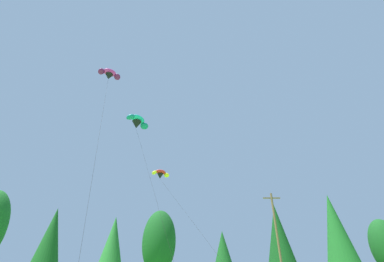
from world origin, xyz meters
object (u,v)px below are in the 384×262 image
at_px(utility_pole, 279,240).
at_px(parafoil_kite_far_red_yellow, 161,174).
at_px(parafoil_kite_high_magenta, 110,75).
at_px(parafoil_kite_mid_teal, 138,122).

distance_m(utility_pole, parafoil_kite_far_red_yellow, 18.32).
height_order(utility_pole, parafoil_kite_far_red_yellow, parafoil_kite_far_red_yellow).
xyz_separation_m(parafoil_kite_high_magenta, parafoil_kite_far_red_yellow, (5.03, 13.87, -7.35)).
relative_size(parafoil_kite_mid_teal, parafoil_kite_far_red_yellow, 0.90).
bearing_deg(parafoil_kite_high_magenta, parafoil_kite_far_red_yellow, 70.08).
height_order(parafoil_kite_mid_teal, parafoil_kite_far_red_yellow, parafoil_kite_mid_teal).
height_order(utility_pole, parafoil_kite_mid_teal, parafoil_kite_mid_teal).
bearing_deg(utility_pole, parafoil_kite_far_red_yellow, 165.30).
relative_size(parafoil_kite_high_magenta, parafoil_kite_mid_teal, 1.25).
xyz_separation_m(parafoil_kite_high_magenta, parafoil_kite_mid_teal, (3.18, 3.32, -4.52)).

